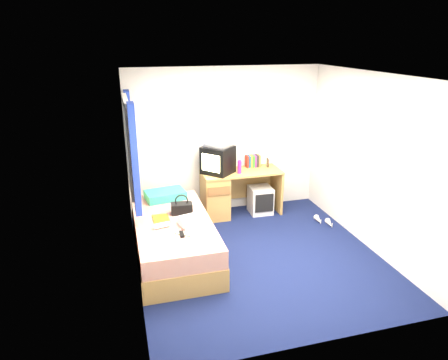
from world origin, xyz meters
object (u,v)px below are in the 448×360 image
object	(u,v)px
remote_control	(182,234)
magazine	(161,219)
towel	(192,221)
white_heels	(324,222)
desk	(225,192)
pink_water_bottle	(239,167)
crt_tv	(218,160)
storage_cube	(260,200)
bed	(174,238)
vcr	(218,144)
aerosol_can	(234,166)
colour_swatch_fan	(184,234)
water_bottle	(162,225)
handbag	(182,208)
picture_frame	(268,162)
pillow	(165,195)

from	to	relation	value
remote_control	magazine	bearing A→B (deg)	112.32
towel	white_heels	world-z (taller)	towel
desk	magazine	size ratio (longest dim) A/B	4.64
remote_control	pink_water_bottle	bearing A→B (deg)	52.52
towel	white_heels	size ratio (longest dim) A/B	0.78
desk	magazine	xyz separation A→B (m)	(-1.17, -1.06, 0.14)
desk	crt_tv	bearing A→B (deg)	179.65
desk	white_heels	xyz separation A→B (m)	(1.43, -0.77, -0.37)
towel	storage_cube	bearing A→B (deg)	41.78
towel	magazine	size ratio (longest dim) A/B	1.10
desk	pink_water_bottle	size ratio (longest dim) A/B	6.48
bed	magazine	xyz separation A→B (m)	(-0.15, 0.05, 0.28)
vcr	aerosol_can	bearing A→B (deg)	45.64
aerosol_can	colour_swatch_fan	distance (m)	1.94
aerosol_can	towel	bearing A→B (deg)	-125.66
magazine	water_bottle	xyz separation A→B (m)	(-0.02, -0.26, 0.03)
pink_water_bottle	water_bottle	world-z (taller)	pink_water_bottle
crt_tv	handbag	world-z (taller)	crt_tv
magazine	white_heels	world-z (taller)	magazine
vcr	white_heels	xyz separation A→B (m)	(1.54, -0.78, -1.18)
desk	handbag	xyz separation A→B (m)	(-0.87, -0.94, 0.21)
storage_cube	picture_frame	xyz separation A→B (m)	(0.18, 0.18, 0.59)
towel	magazine	bearing A→B (deg)	144.76
pillow	storage_cube	size ratio (longest dim) A/B	1.25
bed	towel	world-z (taller)	towel
pillow	crt_tv	distance (m)	1.04
remote_control	white_heels	xyz separation A→B (m)	(2.41, 0.80, -0.51)
pillow	pink_water_bottle	world-z (taller)	pink_water_bottle
vcr	white_heels	size ratio (longest dim) A/B	0.95
aerosol_can	remote_control	xyz separation A→B (m)	(-1.13, -1.57, -0.29)
crt_tv	pink_water_bottle	bearing A→B (deg)	28.28
remote_control	towel	bearing A→B (deg)	55.65
vcr	magazine	distance (m)	1.65
white_heels	magazine	bearing A→B (deg)	-173.64
bed	crt_tv	xyz separation A→B (m)	(0.91, 1.11, 0.70)
crt_tv	magazine	size ratio (longest dim) A/B	2.14
towel	magazine	xyz separation A→B (m)	(-0.37, 0.26, -0.04)
towel	water_bottle	bearing A→B (deg)	178.82
crt_tv	magazine	bearing A→B (deg)	-87.91
pink_water_bottle	remote_control	world-z (taller)	pink_water_bottle
colour_swatch_fan	picture_frame	bearing A→B (deg)	44.03
pillow	towel	world-z (taller)	pillow
vcr	water_bottle	distance (m)	1.82
magazine	remote_control	xyz separation A→B (m)	(0.19, -0.51, 0.00)
crt_tv	water_bottle	world-z (taller)	crt_tv
towel	crt_tv	bearing A→B (deg)	62.77
water_bottle	picture_frame	bearing A→B (deg)	35.88
pink_water_bottle	handbag	xyz separation A→B (m)	(-1.08, -0.83, -0.23)
towel	picture_frame	bearing A→B (deg)	42.24
pillow	picture_frame	xyz separation A→B (m)	(1.80, 0.47, 0.22)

